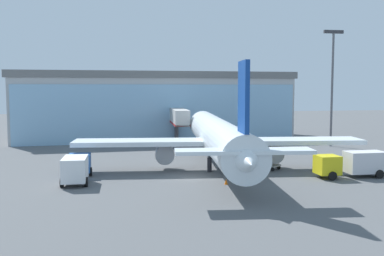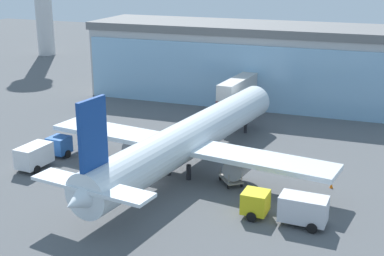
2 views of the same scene
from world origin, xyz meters
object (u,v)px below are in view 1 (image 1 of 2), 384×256
jet_bridge (179,118)px  safety_cone_nose (226,182)px  apron_light_mast (332,78)px  airplane (218,137)px  catering_truck (77,167)px  fuel_truck (353,163)px  baggage_cart (267,165)px  safety_cone_wingtip (332,160)px

jet_bridge → safety_cone_nose: bearing=-177.1°
apron_light_mast → airplane: size_ratio=0.47×
catering_truck → fuel_truck: bearing=-93.7°
fuel_truck → baggage_cart: fuel_truck is taller
fuel_truck → safety_cone_nose: bearing=4.0°
fuel_truck → safety_cone_nose: (-13.78, -0.85, -1.19)m
airplane → safety_cone_nose: 9.30m
airplane → fuel_truck: 14.76m
safety_cone_nose → safety_cone_wingtip: size_ratio=1.00×
fuel_truck → safety_cone_wingtip: (2.48, 8.84, -1.19)m
apron_light_mast → catering_truck: 43.75m
safety_cone_nose → catering_truck: bearing=164.1°
safety_cone_nose → airplane: bearing=80.9°
jet_bridge → baggage_cart: size_ratio=3.57×
apron_light_mast → safety_cone_wingtip: apron_light_mast is taller
catering_truck → safety_cone_nose: size_ratio=13.45×
fuel_truck → apron_light_mast: bearing=-112.7°
airplane → baggage_cart: 6.36m
fuel_truck → safety_cone_wingtip: bearing=-105.2°
baggage_cart → safety_cone_wingtip: 9.98m
jet_bridge → apron_light_mast: bearing=-99.9°
fuel_truck → safety_cone_nose: 13.86m
baggage_cart → safety_cone_wingtip: (9.58, 2.80, -0.23)m
jet_bridge → airplane: (1.08, -20.96, -0.89)m
apron_light_mast → fuel_truck: bearing=-113.2°
airplane → baggage_cart: size_ratio=12.15×
airplane → catering_truck: airplane is taller
baggage_cart → safety_cone_wingtip: baggage_cart is taller
apron_light_mast → safety_cone_nose: bearing=-134.6°
jet_bridge → apron_light_mast: 24.84m
baggage_cart → safety_cone_nose: 9.60m
apron_light_mast → jet_bridge: bearing=166.6°
catering_truck → fuel_truck: (27.91, -3.17, 0.00)m
safety_cone_wingtip → fuel_truck: bearing=-105.7°
jet_bridge → baggage_cart: jet_bridge is taller
jet_bridge → fuel_truck: jet_bridge is taller
catering_truck → safety_cone_nose: 14.74m
baggage_cart → safety_cone_nose: baggage_cart is taller
safety_cone_nose → baggage_cart: bearing=45.9°
fuel_truck → baggage_cart: 9.37m
catering_truck → jet_bridge: bearing=-26.7°
safety_cone_wingtip → apron_light_mast: bearing=62.6°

